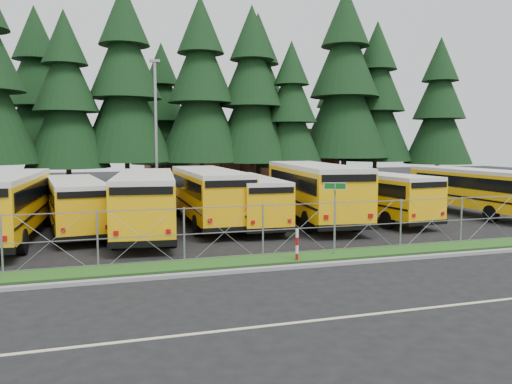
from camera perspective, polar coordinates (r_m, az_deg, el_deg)
ground at (r=21.59m, az=10.20°, el=-5.97°), size 120.00×120.00×0.00m
curb at (r=18.94m, az=14.50°, el=-7.51°), size 50.00×0.25×0.12m
grass_verge at (r=20.12m, az=12.41°, el=-6.78°), size 50.00×1.40×0.06m
road_lane_line at (r=15.13m, az=24.36°, el=-11.38°), size 50.00×0.12×0.01m
chainlink_fence at (r=20.54m, az=11.52°, el=-3.75°), size 44.00×0.10×2.00m
brick_building at (r=60.89m, az=-1.92°, el=4.37°), size 22.00×10.00×6.00m
bus_0 at (r=24.53m, az=-26.67°, el=-1.58°), size 2.99×11.39×2.97m
bus_1 at (r=25.63m, az=-19.97°, el=-1.48°), size 3.64×10.05×2.58m
bus_2 at (r=24.03m, az=-12.48°, el=-1.33°), size 3.75×11.30×2.91m
bus_3 at (r=26.52m, az=-5.56°, el=-0.56°), size 2.70×11.17×2.92m
bus_4 at (r=26.15m, az=-1.00°, el=-1.02°), size 2.69×9.87×2.57m
bus_5 at (r=27.49m, az=6.34°, el=-0.10°), size 4.12×12.32×3.17m
bus_6 at (r=28.75m, az=12.96°, el=-0.47°), size 3.37×10.32×2.66m
bus_east at (r=32.85m, az=23.06°, el=0.05°), size 2.79×10.59×2.76m
street_sign at (r=19.20m, az=8.99°, el=-1.24°), size 0.78×0.52×2.81m
striped_bollard at (r=18.26m, az=4.71°, el=-6.10°), size 0.11×0.11×1.20m
light_standard at (r=36.40m, az=-11.36°, el=7.39°), size 0.70×0.35×10.14m
conifer_2 at (r=44.82m, az=-20.86°, el=9.49°), size 6.90×6.90×15.25m
conifer_3 at (r=46.01m, az=-14.70°, el=11.35°), size 8.19×8.19×18.11m
conifer_4 at (r=46.70m, az=-6.29°, el=11.11°), size 7.97×7.97×17.62m
conifer_5 at (r=47.39m, az=-0.46°, el=10.69°), size 7.69×7.69×17.01m
conifer_6 at (r=47.45m, az=4.04°, el=8.72°), size 6.24×6.24×13.79m
conifer_7 at (r=51.22m, az=10.07°, el=11.66°), size 8.84×8.84×19.56m
conifer_8 at (r=53.82m, az=13.56°, el=9.79°), size 7.57×7.57×16.75m
conifer_9 at (r=54.70m, az=20.19°, el=8.60°), size 6.77×6.77×14.98m
conifer_10 at (r=52.75m, az=-23.72°, el=9.85°), size 7.81×7.81×17.27m
conifer_11 at (r=52.91m, az=-10.68°, el=8.72°), size 6.58×6.58×14.55m
conifer_12 at (r=51.86m, az=0.24°, el=10.48°), size 7.88×7.88×17.43m
conifer_13 at (r=56.48m, az=10.20°, el=10.41°), size 8.25×8.25×18.24m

